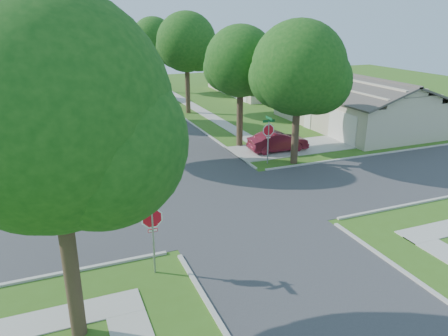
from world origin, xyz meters
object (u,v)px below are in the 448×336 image
at_px(tree_w_far, 70,47).
at_px(car_curb_east, 155,95).
at_px(stop_sign_sw, 152,221).
at_px(stop_sign_ne, 268,132).
at_px(tree_w_near, 96,63).
at_px(house_ne_near, 354,108).
at_px(tree_e_mid, 187,45).
at_px(tree_sw_corner, 54,123).
at_px(car_curb_west, 100,84).
at_px(tree_e_far, 154,41).
at_px(tree_w_mid, 78,45).
at_px(tree_ne_corner, 300,72).
at_px(tree_e_near, 241,65).
at_px(car_driveway, 278,142).
at_px(house_ne_far, 258,80).

bearing_deg(tree_w_far, car_curb_east, -36.25).
xyz_separation_m(stop_sign_sw, stop_sign_ne, (9.40, 9.40, 0.00)).
distance_m(tree_w_near, house_ne_near, 21.24).
relative_size(tree_e_mid, tree_sw_corner, 0.96).
bearing_deg(tree_w_far, tree_w_near, -89.99).
bearing_deg(car_curb_west, tree_e_mid, 100.41).
bearing_deg(car_curb_east, tree_e_far, 76.41).
bearing_deg(tree_w_mid, tree_e_far, 54.15).
bearing_deg(tree_ne_corner, tree_sw_corner, -140.93).
bearing_deg(tree_ne_corner, car_curb_west, 102.20).
distance_m(tree_e_far, tree_ne_corner, 29.85).
bearing_deg(tree_e_far, house_ne_near, -63.97).
distance_m(stop_sign_sw, tree_sw_corner, 5.54).
height_order(stop_sign_ne, car_curb_east, stop_sign_ne).
xyz_separation_m(stop_sign_sw, tree_e_near, (9.45, 13.71, 3.61)).
height_order(tree_e_near, tree_w_far, tree_e_near).
xyz_separation_m(tree_w_near, car_driveway, (11.24, -2.18, -5.44)).
height_order(tree_w_near, tree_w_far, tree_w_near).
bearing_deg(stop_sign_sw, tree_w_far, 89.93).
distance_m(tree_e_mid, tree_sw_corner, 30.54).
relative_size(stop_sign_sw, tree_e_far, 0.34).
bearing_deg(tree_sw_corner, tree_e_mid, 66.47).
bearing_deg(tree_sw_corner, tree_e_far, 73.44).
xyz_separation_m(tree_e_far, car_driveway, (1.84, -27.18, -5.31)).
distance_m(tree_e_far, house_ne_far, 13.09).
distance_m(tree_e_far, tree_w_near, 26.71).
bearing_deg(stop_sign_ne, tree_ne_corner, -16.55).
bearing_deg(stop_sign_ne, tree_w_near, 155.26).
xyz_separation_m(tree_w_near, house_ne_far, (20.64, 19.99, -4.60)).
xyz_separation_m(stop_sign_sw, tree_w_near, (0.06, 13.71, 4.08)).
height_order(tree_ne_corner, house_ne_far, tree_ne_corner).
bearing_deg(tree_w_far, tree_sw_corner, -93.89).
relative_size(tree_e_mid, car_curb_east, 2.44).
xyz_separation_m(tree_e_mid, car_curb_east, (-1.56, 7.24, -5.61)).
relative_size(tree_w_near, tree_ne_corner, 1.04).
xyz_separation_m(house_ne_near, car_curb_west, (-17.19, 28.17, -0.88)).
height_order(house_ne_far, car_curb_west, house_ne_far).
xyz_separation_m(stop_sign_ne, tree_ne_corner, (1.66, -0.49, 3.56)).
height_order(tree_e_far, tree_sw_corner, tree_sw_corner).
distance_m(tree_w_mid, tree_ne_corner, 20.10).
bearing_deg(tree_w_far, tree_e_near, -69.39).
distance_m(tree_w_far, house_ne_far, 21.61).
bearing_deg(tree_e_mid, tree_w_near, -128.08).
height_order(tree_w_mid, tree_w_far, tree_w_mid).
distance_m(tree_e_near, house_ne_near, 12.14).
distance_m(tree_w_far, car_driveway, 29.81).
relative_size(tree_sw_corner, house_ne_far, 0.70).
bearing_deg(tree_e_mid, tree_sw_corner, -113.53).
distance_m(stop_sign_ne, tree_w_far, 30.96).
relative_size(stop_sign_ne, tree_w_mid, 0.31).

